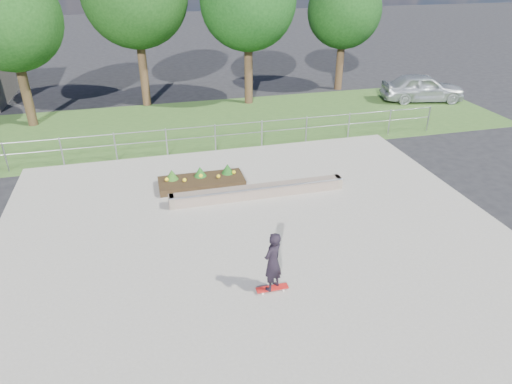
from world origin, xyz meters
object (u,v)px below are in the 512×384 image
skateboarder (273,262)px  parked_car (423,88)px  grind_ledge (258,191)px  planter_bed (201,180)px

skateboarder → parked_car: (12.72, 13.68, -0.16)m
skateboarder → parked_car: bearing=47.1°
grind_ledge → skateboarder: (-0.90, -4.80, 0.65)m
planter_bed → parked_car: parked_car is taller
grind_ledge → planter_bed: (-1.74, 1.38, -0.02)m
planter_bed → skateboarder: bearing=-82.3°
grind_ledge → parked_car: parked_car is taller
planter_bed → parked_car: bearing=29.0°
skateboarder → parked_car: 18.68m
planter_bed → skateboarder: skateboarder is taller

